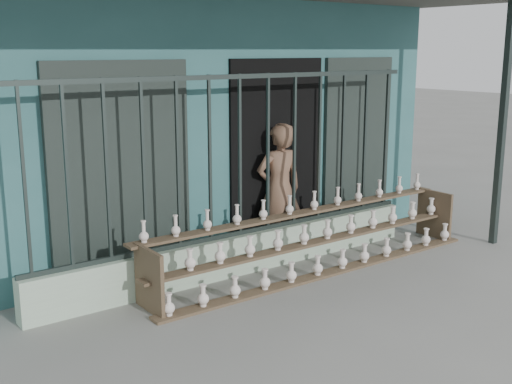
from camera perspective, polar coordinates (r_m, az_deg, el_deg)
ground at (r=6.48m, az=5.36°, el=-10.23°), size 60.00×60.00×0.00m
workshop_building at (r=9.58m, az=-11.65°, el=7.02°), size 7.40×6.60×3.21m
parapet_wall at (r=7.35m, az=-1.40°, el=-5.49°), size 5.00×0.20×0.45m
security_fence at (r=7.09m, az=-1.45°, el=3.18°), size 5.00×0.04×1.80m
shelf_rack at (r=7.47m, az=5.40°, el=-4.16°), size 4.50×0.68×0.85m
elderly_woman at (r=7.88m, az=2.07°, el=0.21°), size 0.66×0.50×1.64m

